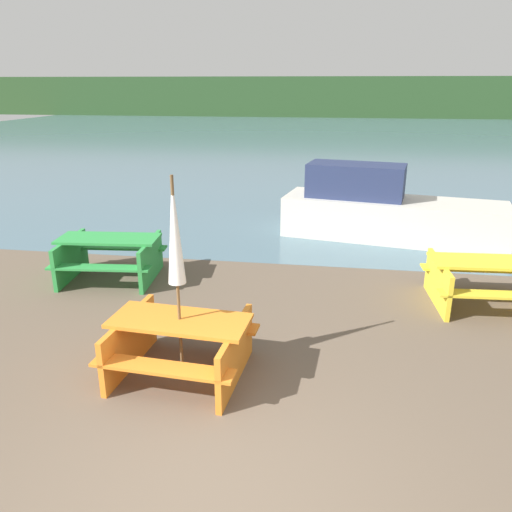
{
  "coord_description": "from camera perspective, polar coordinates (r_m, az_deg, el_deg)",
  "views": [
    {
      "loc": [
        0.85,
        -3.09,
        3.34
      ],
      "look_at": [
        -0.25,
        4.0,
        0.85
      ],
      "focal_mm": 35.0,
      "sensor_mm": 36.0,
      "label": 1
    }
  ],
  "objects": [
    {
      "name": "picnic_table_orange",
      "position": [
        6.09,
        -8.6,
        -9.6
      ],
      "size": [
        1.72,
        1.5,
        0.73
      ],
      "rotation": [
        0.0,
        0.0,
        -0.07
      ],
      "color": "orange",
      "rests_on": "ground_plane"
    },
    {
      "name": "picnic_table_yellow",
      "position": [
        8.61,
        25.04,
        -2.34
      ],
      "size": [
        1.88,
        1.49,
        0.75
      ],
      "rotation": [
        0.0,
        0.0,
        0.06
      ],
      "color": "yellow",
      "rests_on": "ground_plane"
    },
    {
      "name": "boat",
      "position": [
        11.64,
        14.49,
        4.98
      ],
      "size": [
        5.0,
        2.27,
        1.64
      ],
      "rotation": [
        0.0,
        0.0,
        -0.18
      ],
      "color": "beige",
      "rests_on": "water"
    },
    {
      "name": "ground_plane",
      "position": [
        4.63,
        -5.1,
        -27.15
      ],
      "size": [
        60.0,
        60.0,
        0.0
      ],
      "primitive_type": "plane",
      "color": "brown"
    },
    {
      "name": "picnic_table_green",
      "position": [
        9.23,
        -16.35,
        0.19
      ],
      "size": [
        1.86,
        1.53,
        0.78
      ],
      "rotation": [
        0.0,
        0.0,
        0.09
      ],
      "color": "green",
      "rests_on": "ground_plane"
    },
    {
      "name": "far_treeline",
      "position": [
        54.13,
        8.36,
        17.53
      ],
      "size": [
        80.0,
        1.6,
        4.0
      ],
      "color": "#284723",
      "rests_on": "water"
    },
    {
      "name": "water",
      "position": [
        34.28,
        7.61,
        13.39
      ],
      "size": [
        60.0,
        50.0,
        0.0
      ],
      "color": "slate",
      "rests_on": "ground_plane"
    },
    {
      "name": "umbrella_white",
      "position": [
        5.57,
        -9.27,
        2.53
      ],
      "size": [
        0.2,
        0.2,
        2.42
      ],
      "color": "brown",
      "rests_on": "ground_plane"
    }
  ]
}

